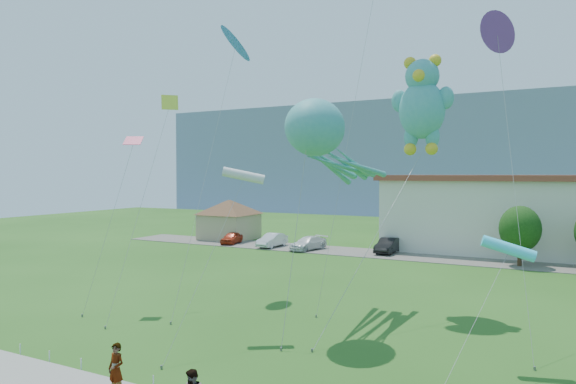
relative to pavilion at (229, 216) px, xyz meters
The scene contains 18 objects.
ground 45.05m from the pavilion, 57.72° to the right, with size 160.00×160.00×0.00m, color #235116.
parking_strip 24.37m from the pavilion, ahead, with size 70.00×6.00×0.06m, color #59544C.
hill_ridge 85.96m from the pavilion, 73.69° to the left, with size 160.00×50.00×25.00m, color slate.
pavilion is the anchor object (origin of this frame).
tree_near 34.24m from the pavilion, ahead, with size 3.60×3.60×5.47m.
pedestrian_left 46.40m from the pavilion, 61.13° to the right, with size 0.71×0.46×1.94m, color gray.
parked_car_red 5.16m from the pavilion, 52.47° to the right, with size 1.61×4.00×1.36m, color #B83016.
parked_car_silver 9.45m from the pavilion, 24.33° to the right, with size 1.60×4.59×1.51m, color silver.
parked_car_white 13.71m from the pavilion, 16.87° to the right, with size 1.99×4.90×1.42m, color silver.
parked_car_black 21.58m from the pavilion, ahead, with size 1.66×4.76×1.57m, color black.
octopus_kite 38.86m from the pavilion, 48.18° to the right, with size 3.02×10.47×12.25m.
teddy_bear_kite 37.77m from the pavilion, 36.74° to the right, with size 4.47×12.27×15.69m.
small_kite_cyan 46.41m from the pavilion, 41.09° to the right, with size 2.24×8.53×5.53m.
small_kite_white 38.92m from the pavilion, 54.87° to the right, with size 0.55×7.34×8.66m.
small_kite_yellow 32.47m from the pavilion, 63.81° to the right, with size 2.54×8.20×13.56m.
small_kite_purple 42.48m from the pavilion, 33.58° to the right, with size 3.39×9.05×17.17m.
small_kite_pink 33.63m from the pavilion, 66.88° to the right, with size 1.29×4.33×10.85m.
small_kite_blue 31.23m from the pavilion, 55.08° to the right, with size 3.15×10.69×18.55m.
Camera 1 is at (12.67, -16.27, 8.29)m, focal length 32.00 mm.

